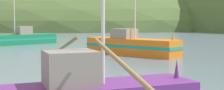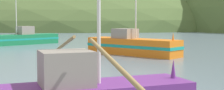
# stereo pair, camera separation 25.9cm
# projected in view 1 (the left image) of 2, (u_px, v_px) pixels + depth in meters

# --- Properties ---
(hill_far_right) EXTENTS (190.93, 152.74, 45.49)m
(hill_far_right) POSITION_uv_depth(u_px,v_px,m) (54.00, 27.00, 158.09)
(hill_far_right) COLOR #516B38
(hill_far_right) RESTS_ON ground
(fishing_boat_green) EXTENTS (6.84, 10.17, 7.61)m
(fishing_boat_green) POSITION_uv_depth(u_px,v_px,m) (19.00, 39.00, 43.24)
(fishing_boat_green) COLOR #197A47
(fishing_boat_green) RESTS_ON ground
(fishing_boat_orange) EXTENTS (9.61, 5.79, 5.72)m
(fishing_boat_orange) POSITION_uv_depth(u_px,v_px,m) (131.00, 45.00, 30.76)
(fishing_boat_orange) COLOR orange
(fishing_boat_orange) RESTS_ON ground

